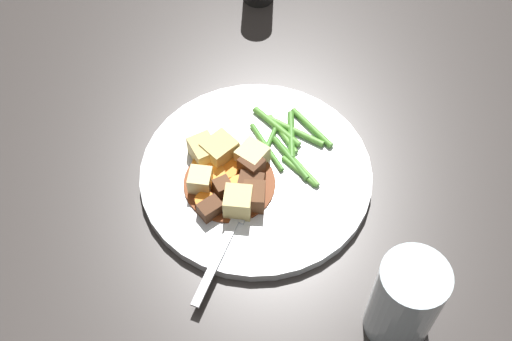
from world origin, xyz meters
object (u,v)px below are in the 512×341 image
Objects in this scene: carrot_slice_1 at (241,155)px; carrot_slice_3 at (240,188)px; meat_chunk_4 at (254,197)px; water_glass at (405,301)px; carrot_slice_4 at (202,166)px; potato_chunk_4 at (200,180)px; dinner_plate at (256,174)px; carrot_slice_2 at (211,176)px; carrot_slice_0 at (226,169)px; potato_chunk_1 at (251,156)px; potato_chunk_0 at (238,202)px; meat_chunk_3 at (252,166)px; carrot_slice_5 at (205,202)px; meat_chunk_1 at (210,209)px; meat_chunk_2 at (251,183)px; meat_chunk_0 at (223,188)px; fork at (228,236)px; potato_chunk_3 at (204,151)px; potato_chunk_2 at (220,150)px.

carrot_slice_1 is 0.05m from carrot_slice_3.
water_glass is (-0.09, 0.19, 0.03)m from meat_chunk_4.
carrot_slice_4 is 0.03m from potato_chunk_4.
carrot_slice_2 reaches higher than dinner_plate.
potato_chunk_4 is 0.23× the size of water_glass.
carrot_slice_0 is 0.04m from potato_chunk_4.
potato_chunk_4 is at bearing 10.91° from potato_chunk_1.
meat_chunk_3 is at bearing -126.51° from potato_chunk_0.
carrot_slice_4 is at bearing -62.02° from water_glass.
carrot_slice_5 is at bearing -18.33° from meat_chunk_4.
carrot_slice_4 is at bearing -98.71° from meat_chunk_1.
meat_chunk_3 is at bearing -111.48° from meat_chunk_2.
meat_chunk_1 is at bearing 21.26° from carrot_slice_3.
carrot_slice_2 is at bearing 13.65° from carrot_slice_0.
meat_chunk_1 is (0.07, 0.05, -0.00)m from potato_chunk_1.
meat_chunk_1 is (0.02, 0.02, -0.00)m from meat_chunk_0.
carrot_slice_4 is at bearing -90.59° from fork.
carrot_slice_2 is 0.03m from potato_chunk_3.
carrot_slice_1 is 0.89× the size of meat_chunk_2.
potato_chunk_1 is (-0.04, -0.06, -0.00)m from potato_chunk_0.
potato_chunk_1 is 0.26m from water_glass.
potato_chunk_4 reaches higher than meat_chunk_0.
potato_chunk_3 is at bearing -27.05° from potato_chunk_1.
dinner_plate is 10.77× the size of meat_chunk_1.
potato_chunk_0 is 0.08m from potato_chunk_2.
potato_chunk_1 is 0.09m from meat_chunk_1.
carrot_slice_3 is 0.07m from potato_chunk_3.
meat_chunk_1 is 0.99× the size of meat_chunk_3.
carrot_slice_5 is (0.06, 0.05, 0.00)m from carrot_slice_1.
meat_chunk_1 reaches higher than carrot_slice_1.
potato_chunk_2 reaches higher than meat_chunk_0.
meat_chunk_1 is 0.85× the size of meat_chunk_4.
meat_chunk_4 is at bearing -143.17° from fork.
potato_chunk_3 is at bearing -67.02° from meat_chunk_4.
potato_chunk_0 is 0.04m from meat_chunk_2.
meat_chunk_2 is (-0.04, 0.00, -0.00)m from meat_chunk_0.
meat_chunk_3 is (-0.03, -0.04, -0.00)m from potato_chunk_0.
meat_chunk_0 is at bearing 20.34° from dinner_plate.
meat_chunk_3 reaches higher than fork.
meat_chunk_0 is at bearing -11.93° from carrot_slice_3.
dinner_plate is 8.84× the size of carrot_slice_3.
potato_chunk_3 is (-0.01, -0.02, 0.01)m from carrot_slice_4.
potato_chunk_1 is 0.07m from potato_chunk_4.
potato_chunk_1 is 1.21× the size of meat_chunk_3.
meat_chunk_1 is 0.25m from water_glass.
meat_chunk_1 is at bearing 37.38° from potato_chunk_1.
carrot_slice_1 is 0.28m from water_glass.
carrot_slice_0 is at bearing -23.15° from meat_chunk_3.
carrot_slice_1 is 1.10× the size of carrot_slice_5.
dinner_plate is 12.48× the size of meat_chunk_0.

